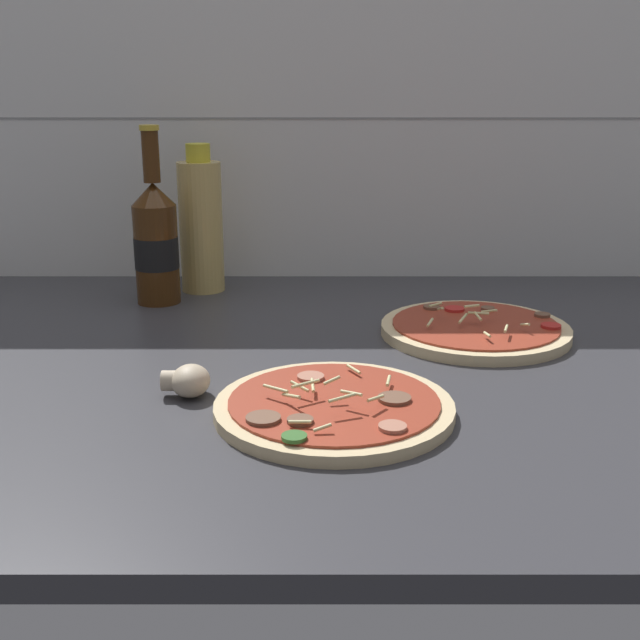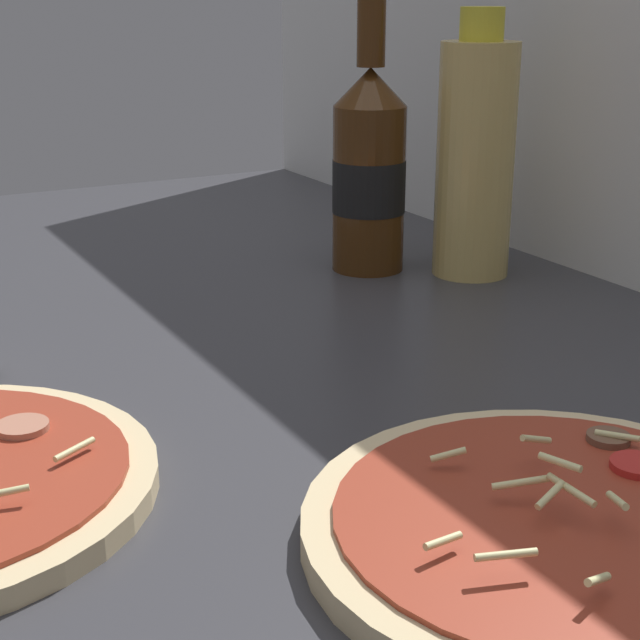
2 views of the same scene
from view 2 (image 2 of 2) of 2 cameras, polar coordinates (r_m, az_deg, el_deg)
counter_slab at (r=59.90cm, az=-6.40°, el=-8.01°), size 160.00×90.00×2.50cm
pizza_far at (r=49.72cm, az=14.27°, el=-11.77°), size 25.89×25.89×4.43cm
beer_bottle at (r=92.16cm, az=2.88°, el=8.91°), size 6.86×6.86×27.34cm
oil_bottle at (r=91.38cm, az=9.03°, el=9.40°), size 7.11×7.11×24.03cm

